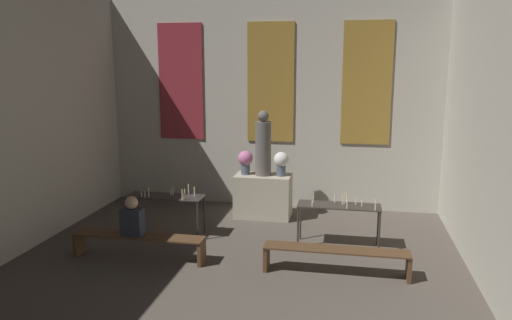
{
  "coord_description": "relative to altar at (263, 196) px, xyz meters",
  "views": [
    {
      "loc": [
        1.82,
        0.19,
        3.29
      ],
      "look_at": [
        0.0,
        9.57,
        1.4
      ],
      "focal_mm": 35.0,
      "sensor_mm": 36.0,
      "label": 1
    }
  ],
  "objects": [
    {
      "name": "candle_rack_right",
      "position": [
        1.65,
        -1.46,
        0.22
      ],
      "size": [
        1.47,
        0.49,
        0.97
      ],
      "color": "#332D28",
      "rests_on": "ground_plane"
    },
    {
      "name": "flower_vase_left",
      "position": [
        -0.39,
        0.0,
        0.76
      ],
      "size": [
        0.32,
        0.32,
        0.51
      ],
      "color": "#4C5666",
      "rests_on": "altar"
    },
    {
      "name": "person_seated",
      "position": [
        -1.74,
        -2.72,
        0.26
      ],
      "size": [
        0.36,
        0.24,
        0.67
      ],
      "color": "#282D38",
      "rests_on": "pew_back_left"
    },
    {
      "name": "candle_rack_left",
      "position": [
        -1.64,
        -1.46,
        0.22
      ],
      "size": [
        1.47,
        0.49,
        0.97
      ],
      "color": "#332D28",
      "rests_on": "ground_plane"
    },
    {
      "name": "statue",
      "position": [
        0.0,
        0.0,
        1.09
      ],
      "size": [
        0.33,
        0.33,
        1.37
      ],
      "color": "#5B5651",
      "rests_on": "altar"
    },
    {
      "name": "flower_vase_right",
      "position": [
        0.39,
        0.0,
        0.76
      ],
      "size": [
        0.32,
        0.32,
        0.51
      ],
      "color": "#4C5666",
      "rests_on": "altar"
    },
    {
      "name": "pew_back_left",
      "position": [
        -1.65,
        -2.72,
        -0.14
      ],
      "size": [
        2.26,
        0.36,
        0.42
      ],
      "color": "#4C331E",
      "rests_on": "ground_plane"
    },
    {
      "name": "altar",
      "position": [
        0.0,
        0.0,
        0.0
      ],
      "size": [
        1.18,
        0.66,
        0.92
      ],
      "color": "#ADA38E",
      "rests_on": "ground_plane"
    },
    {
      "name": "pew_back_right",
      "position": [
        1.65,
        -2.72,
        -0.14
      ],
      "size": [
        2.26,
        0.36,
        0.42
      ],
      "color": "#4C331E",
      "rests_on": "ground_plane"
    },
    {
      "name": "wall_back",
      "position": [
        0.0,
        0.98,
        1.92
      ],
      "size": [
        7.73,
        0.16,
        4.72
      ],
      "color": "#B2AD9E",
      "rests_on": "ground_plane"
    }
  ]
}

